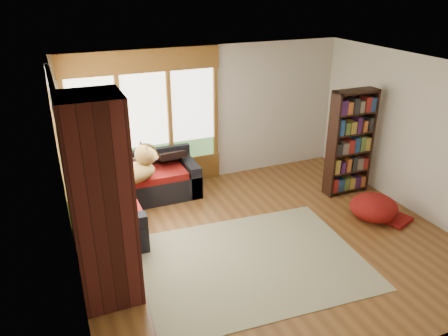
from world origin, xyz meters
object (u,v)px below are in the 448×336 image
object	(u,v)px
brick_chimney	(101,204)
pouf	(374,207)
sectional_sofa	(117,198)
area_rug	(251,262)
dog_tan	(133,167)
dog_brindle	(109,191)
bookshelf	(350,143)

from	to	relation	value
brick_chimney	pouf	distance (m)	4.48
sectional_sofa	brick_chimney	bearing A→B (deg)	-101.55
sectional_sofa	pouf	xyz separation A→B (m)	(3.90, -1.81, -0.08)
pouf	area_rug	bearing A→B (deg)	-172.49
sectional_sofa	dog_tan	world-z (taller)	dog_tan
brick_chimney	pouf	xyz separation A→B (m)	(4.34, 0.24, -1.08)
brick_chimney	dog_tan	world-z (taller)	brick_chimney
pouf	sectional_sofa	bearing A→B (deg)	155.07
area_rug	dog_brindle	bearing A→B (deg)	136.94
pouf	dog_tan	xyz separation A→B (m)	(-3.58, 1.84, 0.59)
area_rug	dog_brindle	world-z (taller)	dog_brindle
bookshelf	dog_tan	distance (m)	3.87
sectional_sofa	area_rug	distance (m)	2.61
sectional_sofa	dog_brindle	distance (m)	0.74
sectional_sofa	bookshelf	bearing A→B (deg)	-10.18
pouf	dog_brindle	xyz separation A→B (m)	(-4.07, 1.24, 0.51)
dog_tan	sectional_sofa	bearing A→B (deg)	169.99
dog_brindle	sectional_sofa	bearing A→B (deg)	-3.85
pouf	dog_tan	size ratio (longest dim) A/B	0.72
sectional_sofa	pouf	world-z (taller)	sectional_sofa
brick_chimney	pouf	world-z (taller)	brick_chimney
brick_chimney	pouf	size ratio (longest dim) A/B	3.33
brick_chimney	pouf	bearing A→B (deg)	3.12
bookshelf	dog_tan	world-z (taller)	bookshelf
sectional_sofa	area_rug	size ratio (longest dim) A/B	0.71
brick_chimney	dog_tan	bearing A→B (deg)	69.79
area_rug	pouf	size ratio (longest dim) A/B	3.97
sectional_sofa	area_rug	world-z (taller)	sectional_sofa
area_rug	dog_tan	size ratio (longest dim) A/B	2.87
sectional_sofa	dog_tan	bearing A→B (deg)	5.93
dog_tan	dog_brindle	distance (m)	0.78
area_rug	bookshelf	size ratio (longest dim) A/B	1.59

